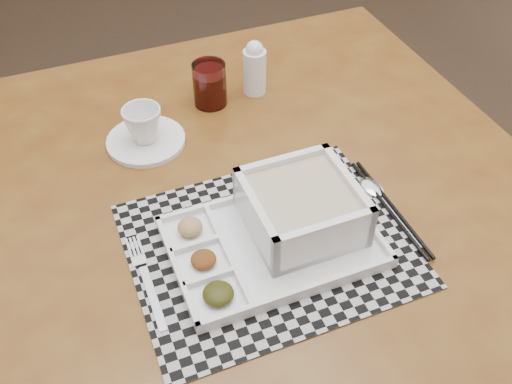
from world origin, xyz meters
TOP-DOWN VIEW (x-y plane):
  - floor at (0.00, 0.00)m, footprint 5.00×5.00m
  - dining_table at (-0.56, -0.79)m, footprint 1.17×1.17m
  - placemat at (-0.57, -0.91)m, footprint 0.46×0.39m
  - serving_tray at (-0.53, -0.91)m, footprint 0.34×0.24m
  - fork at (-0.77, -0.89)m, footprint 0.03×0.19m
  - spoon at (-0.35, -0.89)m, footprint 0.04×0.18m
  - chopsticks at (-0.35, -0.93)m, footprint 0.04×0.24m
  - saucer at (-0.66, -0.58)m, footprint 0.15×0.15m
  - cup at (-0.66, -0.58)m, footprint 0.08×0.08m
  - juice_glass at (-0.50, -0.51)m, footprint 0.07×0.07m
  - creamer_bottle at (-0.40, -0.52)m, footprint 0.05×0.05m

SIDE VIEW (x-z plane):
  - floor at x=0.00m, z-range 0.00..0.00m
  - dining_table at x=-0.56m, z-range 0.32..1.14m
  - placemat at x=-0.57m, z-range 0.82..0.82m
  - fork at x=-0.77m, z-range 0.82..0.82m
  - saucer at x=-0.66m, z-range 0.82..0.83m
  - spoon at x=-0.35m, z-range 0.82..0.83m
  - chopsticks at x=-0.35m, z-range 0.82..0.83m
  - serving_tray at x=-0.53m, z-range 0.81..0.90m
  - juice_glass at x=-0.50m, z-range 0.81..0.90m
  - cup at x=-0.66m, z-range 0.83..0.90m
  - creamer_bottle at x=-0.40m, z-range 0.81..0.93m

